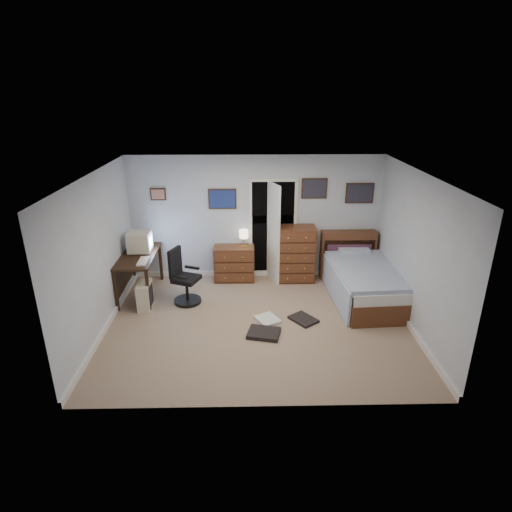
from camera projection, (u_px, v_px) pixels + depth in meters
The scene contains 15 objects.
floor at pixel (258, 324), 7.17m from camera, with size 5.00×4.00×0.02m, color gray.
computer_desk at pixel (133, 264), 7.97m from camera, with size 0.67×1.40×0.80m.
crt_monitor at pixel (140, 242), 7.97m from camera, with size 0.42×0.39×0.39m.
keyboard at pixel (143, 261), 7.58m from camera, with size 0.16×0.43×0.03m, color beige.
pc_tower at pixel (145, 295), 7.60m from camera, with size 0.23×0.45×0.48m.
office_chair at pixel (184, 282), 7.75m from camera, with size 0.65×0.65×1.03m.
media_stack at pixel (145, 254), 8.97m from camera, with size 0.17×0.17×0.87m, color maroon.
low_dresser at pixel (234, 263), 8.67m from camera, with size 0.81×0.40×0.72m, color #58331C.
table_lamp at pixel (244, 235), 8.45m from camera, with size 0.18×0.18×0.35m.
doorway at pixel (272, 226), 8.91m from camera, with size 0.96×1.12×2.05m.
tall_dresser at pixel (295, 254), 8.60m from camera, with size 0.77×0.45×1.13m, color #58331C.
headboard_bookcase at pixel (347, 253), 8.74m from camera, with size 1.11×0.29×1.00m.
bed at pixel (364, 282), 7.92m from camera, with size 1.28×2.22×0.71m.
wall_posters at pixel (284, 194), 8.37m from camera, with size 4.38×0.04×0.60m.
floor_clutter at pixel (275, 326), 7.03m from camera, with size 1.24×0.97×0.07m.
Camera 1 is at (-0.17, -6.24, 3.68)m, focal length 30.00 mm.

